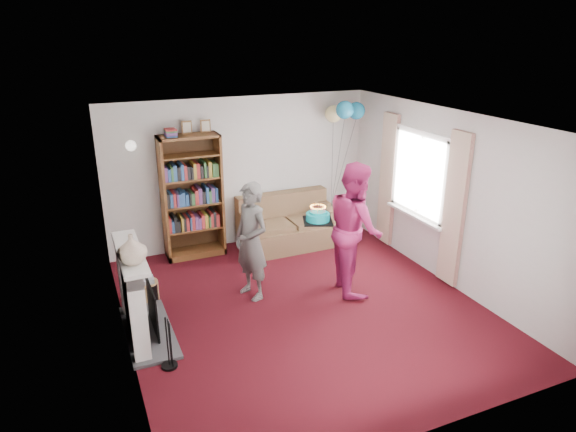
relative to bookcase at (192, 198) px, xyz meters
name	(u,v)px	position (x,y,z in m)	size (l,w,h in m)	color
ground	(303,307)	(0.91, -2.30, -0.97)	(5.00, 5.00, 0.00)	black
wall_back	(241,172)	(0.91, 0.21, 0.28)	(4.50, 0.02, 2.50)	silver
wall_left	(117,249)	(-1.35, -2.30, 0.28)	(0.02, 5.00, 2.50)	silver
wall_right	(448,198)	(3.17, -2.30, 0.28)	(0.02, 5.00, 2.50)	silver
ceiling	(305,120)	(0.91, -2.30, 1.53)	(4.50, 5.00, 0.01)	white
fireplace	(138,298)	(-1.18, -2.11, -0.46)	(0.55, 1.80, 1.12)	#3F3F42
window_bay	(419,190)	(3.11, -1.70, 0.23)	(0.14, 2.02, 2.20)	white
wall_sconce	(131,146)	(-0.84, 0.06, 0.91)	(0.16, 0.23, 0.16)	gold
bookcase	(192,198)	(0.00, 0.00, 0.00)	(0.94, 0.42, 2.20)	#472B14
sofa	(287,226)	(1.56, -0.23, -0.65)	(1.64, 0.87, 0.87)	brown
wicker_basket	(145,290)	(-0.99, -1.26, -0.83)	(0.36, 0.36, 0.33)	#9E734A
person_striped	(251,241)	(0.40, -1.72, -0.15)	(0.60, 0.39, 1.64)	black
person_magenta	(355,228)	(1.79, -2.07, -0.04)	(0.90, 0.70, 1.86)	#AB225F
birthday_cake	(318,217)	(1.27, -1.98, 0.16)	(0.39, 0.39, 0.22)	black
balloons	(345,112)	(2.60, -0.25, 1.25)	(0.71, 0.67, 1.77)	#3F3F3F
mantel_vase	(132,249)	(-1.21, -2.45, 0.32)	(0.32, 0.32, 0.33)	beige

